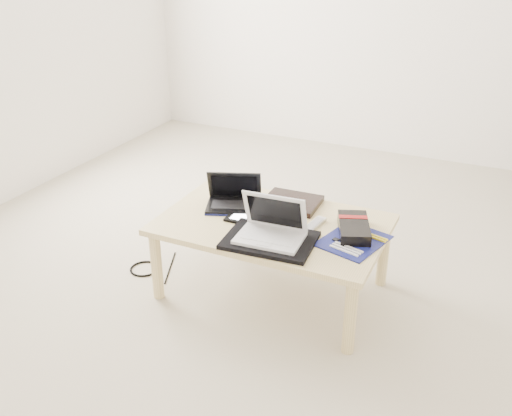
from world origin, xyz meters
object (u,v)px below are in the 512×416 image
at_px(coffee_table, 273,231).
at_px(white_laptop, 271,229).
at_px(netbook, 234,199).
at_px(gpu_box, 354,228).

height_order(coffee_table, white_laptop, white_laptop).
height_order(netbook, gpu_box, netbook).
relative_size(coffee_table, gpu_box, 3.60).
distance_m(white_laptop, gpu_box, 0.40).
height_order(netbook, white_laptop, white_laptop).
xyz_separation_m(coffee_table, gpu_box, (0.39, 0.05, 0.08)).
relative_size(netbook, gpu_box, 1.08).
distance_m(netbook, gpu_box, 0.65).
bearing_deg(coffee_table, gpu_box, 7.25).
bearing_deg(coffee_table, netbook, 163.27).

